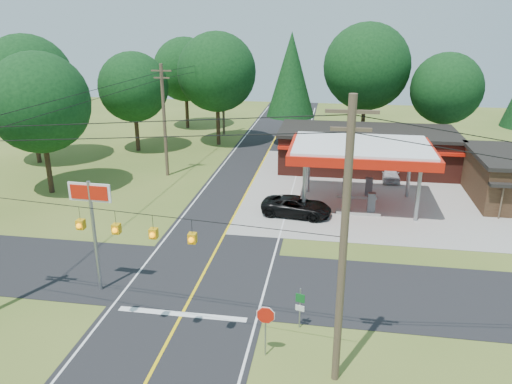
# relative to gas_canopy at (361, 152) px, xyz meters

# --- Properties ---
(ground) EXTENTS (120.00, 120.00, 0.00)m
(ground) POSITION_rel_gas_canopy_xyz_m (-9.00, -13.00, -4.27)
(ground) COLOR #445D20
(ground) RESTS_ON ground
(main_highway) EXTENTS (8.00, 120.00, 0.02)m
(main_highway) POSITION_rel_gas_canopy_xyz_m (-9.00, -13.00, -4.26)
(main_highway) COLOR black
(main_highway) RESTS_ON ground
(cross_road) EXTENTS (70.00, 7.00, 0.02)m
(cross_road) POSITION_rel_gas_canopy_xyz_m (-9.00, -13.00, -4.25)
(cross_road) COLOR black
(cross_road) RESTS_ON ground
(lane_center_yellow) EXTENTS (0.15, 110.00, 0.00)m
(lane_center_yellow) POSITION_rel_gas_canopy_xyz_m (-9.00, -13.00, -4.24)
(lane_center_yellow) COLOR yellow
(lane_center_yellow) RESTS_ON main_highway
(gas_canopy) EXTENTS (10.60, 7.40, 4.88)m
(gas_canopy) POSITION_rel_gas_canopy_xyz_m (0.00, 0.00, 0.00)
(gas_canopy) COLOR gray
(gas_canopy) RESTS_ON ground
(convenience_store) EXTENTS (16.40, 7.55, 3.80)m
(convenience_store) POSITION_rel_gas_canopy_xyz_m (1.00, 9.98, -2.35)
(convenience_store) COLOR #541F18
(convenience_store) RESTS_ON ground
(utility_pole_near_right) EXTENTS (1.80, 0.30, 11.50)m
(utility_pole_near_right) POSITION_rel_gas_canopy_xyz_m (-1.50, -20.00, 1.69)
(utility_pole_near_right) COLOR #473828
(utility_pole_near_right) RESTS_ON ground
(utility_pole_far_left) EXTENTS (1.80, 0.30, 10.00)m
(utility_pole_far_left) POSITION_rel_gas_canopy_xyz_m (-17.00, 5.00, 0.93)
(utility_pole_far_left) COLOR #473828
(utility_pole_far_left) RESTS_ON ground
(utility_pole_north) EXTENTS (0.30, 0.30, 9.50)m
(utility_pole_north) POSITION_rel_gas_canopy_xyz_m (-15.50, 22.00, 0.48)
(utility_pole_north) COLOR #473828
(utility_pole_north) RESTS_ON ground
(overhead_beacons) EXTENTS (17.04, 2.04, 1.03)m
(overhead_beacons) POSITION_rel_gas_canopy_xyz_m (-10.00, -19.00, 1.95)
(overhead_beacons) COLOR black
(overhead_beacons) RESTS_ON ground
(treeline_backdrop) EXTENTS (70.27, 51.59, 13.30)m
(treeline_backdrop) POSITION_rel_gas_canopy_xyz_m (-8.18, 11.01, 3.22)
(treeline_backdrop) COLOR #332316
(treeline_backdrop) RESTS_ON ground
(suv_car) EXTENTS (5.66, 5.66, 1.41)m
(suv_car) POSITION_rel_gas_canopy_xyz_m (-4.50, -2.87, -3.56)
(suv_car) COLOR black
(suv_car) RESTS_ON ground
(sedan_car) EXTENTS (3.85, 3.85, 1.25)m
(sedan_car) POSITION_rel_gas_canopy_xyz_m (3.00, 6.82, -3.64)
(sedan_car) COLOR silver
(sedan_car) RESTS_ON ground
(big_stop_sign) EXTENTS (2.28, 0.22, 6.15)m
(big_stop_sign) POSITION_rel_gas_canopy_xyz_m (-14.00, -15.01, 0.23)
(big_stop_sign) COLOR gray
(big_stop_sign) RESTS_ON ground
(octagonal_stop_sign) EXTENTS (0.85, 0.10, 2.44)m
(octagonal_stop_sign) POSITION_rel_gas_canopy_xyz_m (-4.50, -19.01, -2.45)
(octagonal_stop_sign) COLOR gray
(octagonal_stop_sign) RESTS_ON ground
(route_sign_post) EXTENTS (0.43, 0.14, 2.12)m
(route_sign_post) POSITION_rel_gas_canopy_xyz_m (-3.20, -16.80, -3.01)
(route_sign_post) COLOR gray
(route_sign_post) RESTS_ON ground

